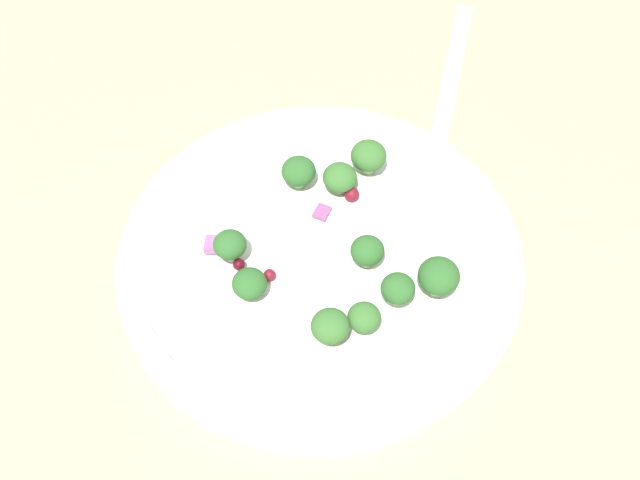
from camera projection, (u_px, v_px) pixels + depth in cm
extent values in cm
cube|color=tan|center=(281.00, 250.00, 53.97)|extent=(180.00, 180.00, 2.00)
cylinder|color=white|center=(320.00, 259.00, 51.63)|extent=(25.33, 25.33, 1.20)
torus|color=white|center=(320.00, 254.00, 51.13)|extent=(24.30, 24.30, 1.00)
cylinder|color=white|center=(320.00, 253.00, 51.05)|extent=(14.69, 14.69, 0.20)
cylinder|color=#9EC684|center=(437.00, 286.00, 48.86)|extent=(0.93, 0.93, 0.93)
ellipsoid|color=#2D6028|center=(439.00, 276.00, 47.95)|extent=(2.49, 2.49, 1.87)
cylinder|color=#8EB77A|center=(231.00, 253.00, 50.08)|extent=(0.76, 0.76, 0.76)
ellipsoid|color=#2D6028|center=(230.00, 245.00, 49.33)|extent=(2.03, 2.03, 1.52)
cylinder|color=#ADD18E|center=(363.00, 325.00, 47.26)|extent=(0.72, 0.72, 0.72)
ellipsoid|color=#386B2D|center=(364.00, 317.00, 46.55)|extent=(1.93, 1.93, 1.45)
cylinder|color=#9EC684|center=(368.00, 166.00, 54.39)|extent=(0.88, 0.88, 0.88)
ellipsoid|color=#386B2D|center=(369.00, 155.00, 53.52)|extent=(2.36, 2.36, 1.77)
cylinder|color=#ADD18E|center=(367.00, 259.00, 50.11)|extent=(0.77, 0.77, 0.77)
ellipsoid|color=#2D6028|center=(367.00, 251.00, 49.35)|extent=(2.07, 2.07, 1.55)
cylinder|color=#8EB77A|center=(295.00, 180.00, 53.76)|extent=(0.84, 0.84, 0.84)
ellipsoid|color=#2D6028|center=(294.00, 170.00, 52.94)|extent=(2.23, 2.23, 1.67)
cylinder|color=#ADD18E|center=(397.00, 297.00, 48.09)|extent=(0.76, 0.76, 0.76)
ellipsoid|color=#2D6028|center=(398.00, 288.00, 47.34)|extent=(2.02, 2.02, 1.52)
cylinder|color=#8EB77A|center=(340.00, 187.00, 53.50)|extent=(0.83, 0.83, 0.83)
ellipsoid|color=#386B2D|center=(340.00, 177.00, 52.69)|extent=(2.20, 2.20, 1.65)
cylinder|color=#9EC684|center=(330.00, 335.00, 46.89)|extent=(0.83, 0.83, 0.83)
ellipsoid|color=#386B2D|center=(330.00, 326.00, 46.07)|extent=(2.22, 2.22, 1.67)
cylinder|color=#9EC684|center=(256.00, 293.00, 48.86)|extent=(0.78, 0.78, 0.78)
ellipsoid|color=#2D6028|center=(255.00, 285.00, 48.10)|extent=(2.08, 2.08, 1.56)
sphere|color=maroon|center=(338.00, 330.00, 47.11)|extent=(0.84, 0.84, 0.84)
sphere|color=maroon|center=(270.00, 275.00, 49.58)|extent=(0.76, 0.76, 0.76)
sphere|color=maroon|center=(433.00, 263.00, 50.12)|extent=(0.73, 0.73, 0.73)
sphere|color=maroon|center=(352.00, 194.00, 52.99)|extent=(0.98, 0.98, 0.98)
sphere|color=#4C0A14|center=(239.00, 264.00, 49.61)|extent=(0.75, 0.75, 0.75)
sphere|color=maroon|center=(340.00, 173.00, 54.07)|extent=(0.72, 0.72, 0.72)
cube|color=#934C84|center=(322.00, 212.00, 52.45)|extent=(1.17, 1.01, 0.33)
cube|color=#A35B93|center=(334.00, 321.00, 47.96)|extent=(1.38, 1.34, 0.30)
cube|color=#A35B93|center=(215.00, 245.00, 50.62)|extent=(1.34, 1.46, 0.59)
cube|color=silver|center=(453.00, 69.00, 61.83)|extent=(15.05, 2.51, 0.50)
cube|color=silver|center=(435.00, 162.00, 56.66)|extent=(3.80, 2.71, 0.50)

